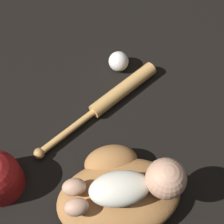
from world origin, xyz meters
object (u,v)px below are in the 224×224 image
object	(u,v)px
baseball	(119,61)
baby_figure	(137,185)
baseball_glove	(118,191)
baseball_bat	(112,98)

from	to	relation	value
baseball	baby_figure	bearing A→B (deg)	-105.31
baseball_glove	baby_figure	distance (m)	0.11
baseball_glove	baby_figure	size ratio (longest dim) A/B	1.16
baby_figure	baseball_bat	world-z (taller)	baby_figure
baseball_glove	baby_figure	xyz separation A→B (m)	(0.05, -0.03, 0.10)
baseball_glove	baseball	distance (m)	0.50
baseball_bat	baseball	distance (m)	0.16
baby_figure	baseball_glove	bearing A→B (deg)	147.74
baseball_glove	baseball_bat	size ratio (longest dim) A/B	0.81
baby_figure	baseball	bearing A→B (deg)	74.69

